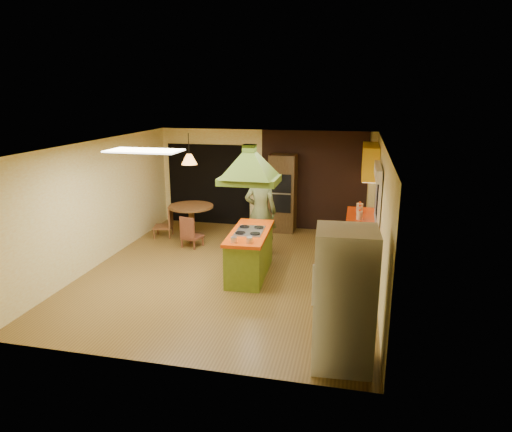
% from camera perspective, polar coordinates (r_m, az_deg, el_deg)
% --- Properties ---
extents(ground, '(6.50, 6.50, 0.00)m').
position_cam_1_polar(ground, '(9.04, -3.09, -6.93)').
color(ground, brown).
rests_on(ground, ground).
extents(room_walls, '(5.50, 6.50, 6.50)m').
position_cam_1_polar(room_walls, '(8.64, -3.21, 0.77)').
color(room_walls, '#FAF2B3').
rests_on(room_walls, ground).
extents(ceiling_plane, '(6.50, 6.50, 0.00)m').
position_cam_1_polar(ceiling_plane, '(8.42, -3.34, 9.03)').
color(ceiling_plane, silver).
rests_on(ceiling_plane, room_walls).
extents(brick_panel, '(2.64, 0.03, 2.50)m').
position_cam_1_polar(brick_panel, '(11.53, 7.20, 4.33)').
color(brick_panel, '#381E14').
rests_on(brick_panel, ground).
extents(nook_opening, '(2.20, 0.03, 2.10)m').
position_cam_1_polar(nook_opening, '(12.13, -5.89, 3.95)').
color(nook_opening, black).
rests_on(nook_opening, ground).
extents(right_counter, '(0.62, 3.05, 0.92)m').
position_cam_1_polar(right_counter, '(9.14, 12.92, -3.96)').
color(right_counter, olive).
rests_on(right_counter, ground).
extents(upper_cabinets, '(0.34, 1.40, 0.70)m').
position_cam_1_polar(upper_cabinets, '(10.36, 14.09, 6.69)').
color(upper_cabinets, yellow).
rests_on(upper_cabinets, room_walls).
extents(window_right, '(0.12, 1.35, 1.06)m').
position_cam_1_polar(window_right, '(8.62, 15.07, 3.77)').
color(window_right, black).
rests_on(window_right, room_walls).
extents(fluor_panel, '(1.20, 0.60, 0.03)m').
position_cam_1_polar(fluor_panel, '(7.70, -13.80, 7.93)').
color(fluor_panel, white).
rests_on(fluor_panel, ceiling_plane).
extents(kitchen_island, '(0.78, 1.77, 0.89)m').
position_cam_1_polar(kitchen_island, '(8.73, -0.79, -4.62)').
color(kitchen_island, olive).
rests_on(kitchen_island, ground).
extents(range_hood, '(1.07, 0.77, 0.80)m').
position_cam_1_polar(range_hood, '(8.29, -0.83, 7.21)').
color(range_hood, '#486218').
rests_on(range_hood, ceiling_plane).
extents(man, '(0.72, 0.50, 1.87)m').
position_cam_1_polar(man, '(9.73, 0.58, 0.51)').
color(man, '#4E562D').
rests_on(man, ground).
extents(refrigerator, '(0.79, 0.75, 1.82)m').
position_cam_1_polar(refrigerator, '(5.89, 10.96, -10.14)').
color(refrigerator, silver).
rests_on(refrigerator, ground).
extents(wall_oven, '(0.65, 0.61, 1.94)m').
position_cam_1_polar(wall_oven, '(11.40, 3.36, 2.87)').
color(wall_oven, '#4C3418').
rests_on(wall_oven, ground).
extents(dining_table, '(1.06, 1.06, 0.79)m').
position_cam_1_polar(dining_table, '(11.04, -8.08, 0.13)').
color(dining_table, brown).
rests_on(dining_table, ground).
extents(chair_left, '(0.51, 0.51, 0.78)m').
position_cam_1_polar(chair_left, '(11.25, -11.57, -0.62)').
color(chair_left, brown).
rests_on(chair_left, ground).
extents(chair_near, '(0.49, 0.49, 0.73)m').
position_cam_1_polar(chair_near, '(10.42, -8.00, -1.89)').
color(chair_near, brown).
rests_on(chair_near, ground).
extents(pendant_lamp, '(0.38, 0.38, 0.24)m').
position_cam_1_polar(pendant_lamp, '(10.77, -8.35, 7.03)').
color(pendant_lamp, '#FF9E3F').
rests_on(pendant_lamp, ceiling_plane).
extents(canister_large, '(0.16, 0.16, 0.20)m').
position_cam_1_polar(canister_large, '(9.95, 12.83, 0.97)').
color(canister_large, beige).
rests_on(canister_large, right_counter).
extents(canister_medium, '(0.14, 0.14, 0.17)m').
position_cam_1_polar(canister_medium, '(9.42, 12.81, 0.08)').
color(canister_medium, beige).
rests_on(canister_medium, right_counter).
extents(canister_small, '(0.16, 0.16, 0.16)m').
position_cam_1_polar(canister_small, '(9.84, 12.82, 0.70)').
color(canister_small, beige).
rests_on(canister_small, right_counter).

